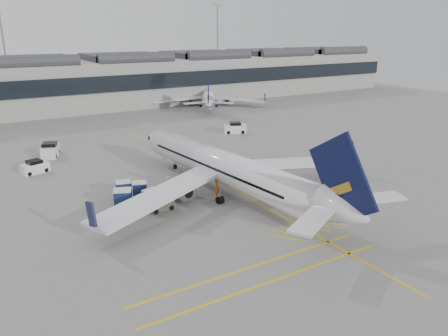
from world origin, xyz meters
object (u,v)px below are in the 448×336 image
ramp_agent_a (217,188)px  pushback_tug (160,204)px  ramp_agent_b (189,187)px  baggage_cart_a (140,189)px  airliner_main (228,169)px  belt_loader (225,171)px

ramp_agent_a → pushback_tug: bearing=132.0°
ramp_agent_b → pushback_tug: ramp_agent_b is taller
ramp_agent_b → pushback_tug: 5.18m
ramp_agent_a → ramp_agent_b: bearing=88.6°
baggage_cart_a → ramp_agent_a: size_ratio=1.01×
airliner_main → pushback_tug: bearing=177.0°
airliner_main → ramp_agent_b: 4.98m
belt_loader → ramp_agent_b: (-7.14, -3.86, 0.35)m
pushback_tug → airliner_main: bearing=-1.7°
airliner_main → pushback_tug: airliner_main is taller
baggage_cart_a → ramp_agent_a: 8.76m
airliner_main → pushback_tug: 8.91m
baggage_cart_a → belt_loader: bearing=24.2°
belt_loader → ramp_agent_a: size_ratio=2.40×
belt_loader → baggage_cart_a: (-12.16, -1.51, 0.40)m
ramp_agent_b → baggage_cart_a: bearing=-39.3°
ramp_agent_a → pushback_tug: ramp_agent_a is taller
airliner_main → pushback_tug: (-8.57, -0.38, -2.40)m
airliner_main → ramp_agent_b: airliner_main is taller
ramp_agent_a → pushback_tug: size_ratio=0.75×
ramp_agent_b → pushback_tug: bearing=13.8°
belt_loader → pushback_tug: (-11.70, -6.29, 0.08)m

